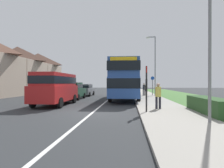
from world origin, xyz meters
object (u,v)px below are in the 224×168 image
object	(u,v)px
parked_car_grey	(85,89)
bus_stop_sign	(146,86)
street_lamp_mid	(154,62)
parked_van_red	(56,87)
parked_car_dark_green	(73,90)
cycle_route_sign	(153,85)
pedestrian_at_stop	(158,95)
double_decker_bus	(125,79)
street_lamp_near	(207,21)
pedestrian_walking_away	(144,89)

from	to	relation	value
parked_car_grey	bus_stop_sign	distance (m)	15.53
street_lamp_mid	parked_van_red	bearing A→B (deg)	-130.71
parked_car_dark_green	cycle_route_sign	world-z (taller)	cycle_route_sign
bus_stop_sign	pedestrian_at_stop	bearing A→B (deg)	56.22
double_decker_bus	bus_stop_sign	distance (m)	9.42
bus_stop_sign	street_lamp_near	xyz separation A→B (m)	(2.14, -2.54, 2.61)
parked_van_red	parked_car_grey	bearing A→B (deg)	90.99
parked_car_dark_green	street_lamp_mid	world-z (taller)	street_lamp_mid
parked_van_red	pedestrian_walking_away	world-z (taller)	parked_van_red
double_decker_bus	street_lamp_mid	bearing A→B (deg)	50.26
street_lamp_near	street_lamp_mid	size ratio (longest dim) A/B	0.96
double_decker_bus	street_lamp_near	world-z (taller)	street_lamp_near
parked_van_red	pedestrian_at_stop	world-z (taller)	parked_van_red
double_decker_bus	cycle_route_sign	distance (m)	5.73
street_lamp_near	street_lamp_mid	xyz separation A→B (m)	(0.10, 16.17, 0.15)
street_lamp_mid	parked_car_dark_green	bearing A→B (deg)	-151.26
double_decker_bus	parked_van_red	distance (m)	7.77
double_decker_bus	parked_car_grey	distance (m)	7.20
parked_car_grey	pedestrian_walking_away	xyz separation A→B (m)	(7.61, -0.51, 0.11)
parked_van_red	pedestrian_walking_away	xyz separation A→B (m)	(7.43, 10.00, -0.44)
street_lamp_mid	double_decker_bus	bearing A→B (deg)	-129.74
parked_car_grey	pedestrian_at_stop	xyz separation A→B (m)	(7.45, -12.80, 0.11)
parked_car_dark_green	bus_stop_sign	xyz separation A→B (m)	(6.69, -8.72, 0.59)
double_decker_bus	parked_car_dark_green	xyz separation A→B (m)	(-5.35, -0.59, -1.19)
parked_van_red	parked_car_grey	distance (m)	10.53
parked_car_dark_green	double_decker_bus	bearing A→B (deg)	6.26
cycle_route_sign	street_lamp_mid	bearing A→B (deg)	-52.48
street_lamp_near	pedestrian_walking_away	bearing A→B (deg)	94.17
parked_car_grey	street_lamp_mid	bearing A→B (deg)	-2.57
parked_van_red	cycle_route_sign	xyz separation A→B (m)	(8.52, 10.35, 0.01)
street_lamp_near	pedestrian_at_stop	bearing A→B (deg)	109.44
parked_car_dark_green	cycle_route_sign	distance (m)	10.16
pedestrian_at_stop	parked_van_red	bearing A→B (deg)	162.53
parked_van_red	parked_car_dark_green	xyz separation A→B (m)	(-0.23, 5.21, -0.47)
double_decker_bus	pedestrian_at_stop	bearing A→B (deg)	-75.08
parked_car_dark_green	bus_stop_sign	distance (m)	11.01
pedestrian_at_stop	cycle_route_sign	distance (m)	12.71
double_decker_bus	bus_stop_sign	bearing A→B (deg)	-81.81
pedestrian_walking_away	pedestrian_at_stop	bearing A→B (deg)	-90.74
parked_van_red	parked_car_grey	size ratio (longest dim) A/B	1.21
pedestrian_walking_away	street_lamp_mid	distance (m)	3.56
double_decker_bus	pedestrian_walking_away	distance (m)	4.93
parked_car_dark_green	street_lamp_near	bearing A→B (deg)	-51.91
street_lamp_near	street_lamp_mid	distance (m)	16.17
double_decker_bus	parked_car_grey	xyz separation A→B (m)	(-5.30, 4.71, -1.28)
pedestrian_at_stop	street_lamp_mid	world-z (taller)	street_lamp_mid
parked_van_red	street_lamp_mid	bearing A→B (deg)	49.29
parked_van_red	street_lamp_near	world-z (taller)	street_lamp_near
parked_van_red	bus_stop_sign	world-z (taller)	bus_stop_sign
bus_stop_sign	street_lamp_mid	bearing A→B (deg)	80.63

